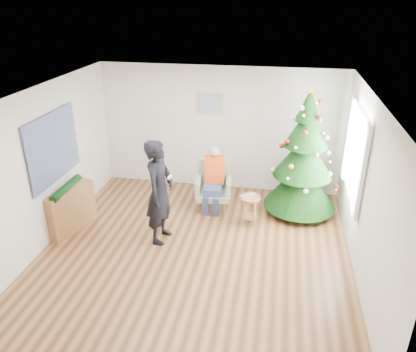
% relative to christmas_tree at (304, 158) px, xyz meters
% --- Properties ---
extents(floor, '(5.00, 5.00, 0.00)m').
position_rel_christmas_tree_xyz_m(floor, '(-1.70, -1.67, -1.12)').
color(floor, brown).
rests_on(floor, ground).
extents(ceiling, '(5.00, 5.00, 0.00)m').
position_rel_christmas_tree_xyz_m(ceiling, '(-1.70, -1.67, 1.48)').
color(ceiling, white).
rests_on(ceiling, wall_back).
extents(wall_back, '(5.00, 0.00, 5.00)m').
position_rel_christmas_tree_xyz_m(wall_back, '(-1.70, 0.83, 0.18)').
color(wall_back, silver).
rests_on(wall_back, floor).
extents(wall_front, '(5.00, 0.00, 5.00)m').
position_rel_christmas_tree_xyz_m(wall_front, '(-1.70, -4.17, 0.18)').
color(wall_front, silver).
rests_on(wall_front, floor).
extents(wall_left, '(0.00, 5.00, 5.00)m').
position_rel_christmas_tree_xyz_m(wall_left, '(-4.20, -1.67, 0.18)').
color(wall_left, silver).
rests_on(wall_left, floor).
extents(wall_right, '(0.00, 5.00, 5.00)m').
position_rel_christmas_tree_xyz_m(wall_right, '(0.80, -1.67, 0.18)').
color(wall_right, silver).
rests_on(wall_right, floor).
extents(window_panel, '(0.04, 1.30, 1.40)m').
position_rel_christmas_tree_xyz_m(window_panel, '(0.77, -0.67, 0.38)').
color(window_panel, white).
rests_on(window_panel, wall_right).
extents(curtains, '(0.05, 1.75, 1.50)m').
position_rel_christmas_tree_xyz_m(curtains, '(0.74, -0.67, 0.38)').
color(curtains, white).
rests_on(curtains, wall_right).
extents(christmas_tree, '(1.37, 1.37, 2.48)m').
position_rel_christmas_tree_xyz_m(christmas_tree, '(0.00, 0.00, 0.00)').
color(christmas_tree, '#3F2816').
rests_on(christmas_tree, floor).
extents(stool, '(0.38, 0.38, 0.56)m').
position_rel_christmas_tree_xyz_m(stool, '(-0.91, -0.67, -0.83)').
color(stool, brown).
rests_on(stool, floor).
extents(laptop, '(0.36, 0.36, 0.02)m').
position_rel_christmas_tree_xyz_m(laptop, '(-0.91, -0.67, -0.54)').
color(laptop, silver).
rests_on(laptop, stool).
extents(armchair, '(0.73, 0.68, 0.95)m').
position_rel_christmas_tree_xyz_m(armchair, '(-1.66, -0.14, -0.77)').
color(armchair, gray).
rests_on(armchair, floor).
extents(seated_person, '(0.40, 0.56, 1.25)m').
position_rel_christmas_tree_xyz_m(seated_person, '(-1.65, -0.19, -0.48)').
color(seated_person, navy).
rests_on(seated_person, armchair).
extents(standing_man, '(0.50, 0.70, 1.81)m').
position_rel_christmas_tree_xyz_m(standing_man, '(-2.34, -1.42, -0.21)').
color(standing_man, black).
rests_on(standing_man, floor).
extents(game_controller, '(0.05, 0.13, 0.04)m').
position_rel_christmas_tree_xyz_m(game_controller, '(-2.15, -1.45, 0.09)').
color(game_controller, white).
rests_on(game_controller, standing_man).
extents(console, '(0.57, 1.04, 0.80)m').
position_rel_christmas_tree_xyz_m(console, '(-4.03, -1.41, -0.72)').
color(console, brown).
rests_on(console, floor).
extents(garland, '(0.14, 0.90, 0.14)m').
position_rel_christmas_tree_xyz_m(garland, '(-4.03, -1.41, -0.30)').
color(garland, black).
rests_on(garland, console).
extents(tapestry, '(0.03, 1.50, 1.15)m').
position_rel_christmas_tree_xyz_m(tapestry, '(-4.16, -1.37, 0.43)').
color(tapestry, black).
rests_on(tapestry, wall_left).
extents(framed_picture, '(0.52, 0.05, 0.42)m').
position_rel_christmas_tree_xyz_m(framed_picture, '(-1.90, 0.79, 0.73)').
color(framed_picture, tan).
rests_on(framed_picture, wall_back).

